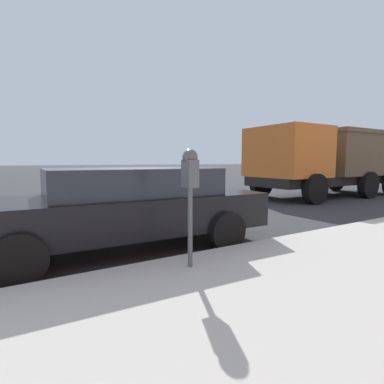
# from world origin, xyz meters

# --- Properties ---
(ground_plane) EXTENTS (220.00, 220.00, 0.00)m
(ground_plane) POSITION_xyz_m (0.00, 0.00, 0.00)
(ground_plane) COLOR #333335
(parking_meter) EXTENTS (0.21, 0.19, 1.47)m
(parking_meter) POSITION_xyz_m (-2.67, -0.82, 1.26)
(parking_meter) COLOR #4C5156
(parking_meter) RESTS_ON sidewalk
(car_black) EXTENTS (2.14, 4.82, 1.35)m
(car_black) POSITION_xyz_m (-1.04, -0.53, 0.73)
(car_black) COLOR black
(car_black) RESTS_ON ground_plane
(dump_truck) EXTENTS (2.90, 7.30, 2.71)m
(dump_truck) POSITION_xyz_m (1.93, -10.41, 1.57)
(dump_truck) COLOR black
(dump_truck) RESTS_ON ground_plane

